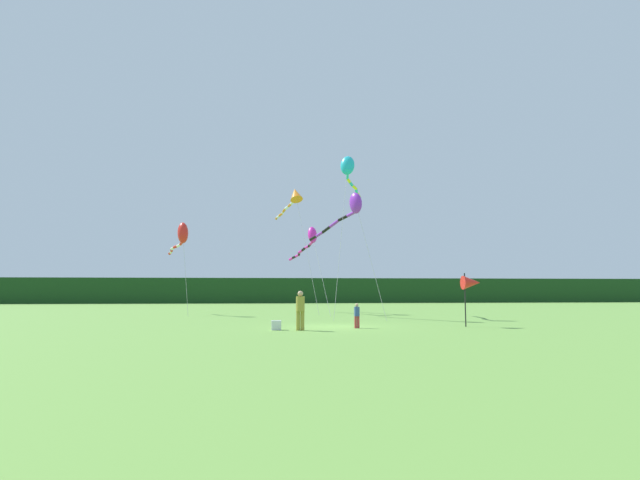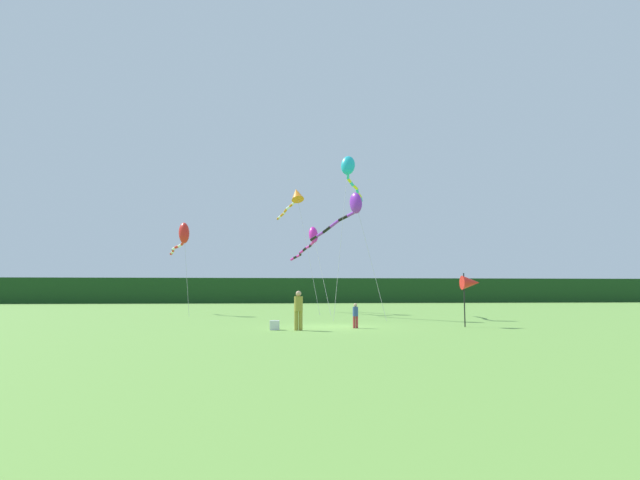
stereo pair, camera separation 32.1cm
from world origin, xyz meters
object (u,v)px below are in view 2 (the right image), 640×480
object	(u,v)px
cooler_box	(275,325)
kite_magenta	(311,239)
kite_purple	(350,209)
banner_flag_pole	(471,283)
kite_cyan	(349,170)
person_adult	(298,308)
person_child	(355,314)
kite_orange	(295,197)
kite_red	(183,235)

from	to	relation	value
cooler_box	kite_magenta	world-z (taller)	kite_magenta
kite_purple	kite_magenta	size ratio (longest dim) A/B	0.87
banner_flag_pole	kite_cyan	distance (m)	13.65
person_adult	kite_purple	distance (m)	11.71
banner_flag_pole	kite_magenta	world-z (taller)	kite_magenta
banner_flag_pole	kite_purple	xyz separation A→B (m)	(-4.77, 7.86, 4.91)
kite_magenta	kite_cyan	distance (m)	6.98
person_child	banner_flag_pole	size ratio (longest dim) A/B	0.44
person_adult	kite_cyan	bearing A→B (deg)	70.02
kite_purple	kite_cyan	distance (m)	3.84
person_adult	person_child	bearing A→B (deg)	20.49
kite_orange	kite_red	distance (m)	9.81
kite_red	person_adult	bearing A→B (deg)	-62.98
kite_purple	kite_cyan	bearing A→B (deg)	82.32
kite_orange	kite_cyan	distance (m)	7.83
cooler_box	banner_flag_pole	bearing A→B (deg)	5.86
person_child	kite_red	xyz separation A→B (m)	(-10.45, 14.00, 5.17)
person_child	kite_orange	distance (m)	19.65
person_child	banner_flag_pole	xyz separation A→B (m)	(5.86, 0.33, 1.50)
cooler_box	person_adult	bearing A→B (deg)	-19.20
person_child	cooler_box	size ratio (longest dim) A/B	2.67
person_child	kite_magenta	world-z (taller)	kite_magenta
person_child	cooler_box	bearing A→B (deg)	-170.16
banner_flag_pole	kite_red	size ratio (longest dim) A/B	0.39
banner_flag_pole	kite_magenta	xyz separation A→B (m)	(-6.77, 14.96, 3.57)
kite_purple	kite_red	distance (m)	12.97
person_child	kite_purple	world-z (taller)	kite_purple
kite_purple	kite_cyan	world-z (taller)	kite_cyan
person_adult	person_child	distance (m)	2.99
person_child	kite_magenta	xyz separation A→B (m)	(-0.91, 15.29, 5.07)
banner_flag_pole	kite_purple	size ratio (longest dim) A/B	0.33
person_adult	kite_purple	world-z (taller)	kite_purple
kite_purple	banner_flag_pole	bearing A→B (deg)	-58.74
person_child	kite_orange	size ratio (longest dim) A/B	0.11
kite_magenta	banner_flag_pole	bearing A→B (deg)	-65.64
person_adult	kite_purple	bearing A→B (deg)	67.27
kite_magenta	kite_red	distance (m)	9.62
cooler_box	kite_red	world-z (taller)	kite_red
kite_magenta	kite_red	world-z (taller)	kite_red
person_adult	kite_red	world-z (taller)	kite_red
kite_cyan	kite_orange	bearing A→B (deg)	115.83
kite_red	kite_orange	bearing A→B (deg)	22.22
person_child	kite_red	bearing A→B (deg)	126.74
cooler_box	kite_magenta	xyz separation A→B (m)	(2.93, 15.96, 5.51)
cooler_box	kite_magenta	size ratio (longest dim) A/B	0.05
banner_flag_pole	kite_magenta	size ratio (longest dim) A/B	0.28
person_adult	banner_flag_pole	xyz separation A→B (m)	(8.64, 1.37, 1.16)
banner_flag_pole	kite_purple	world-z (taller)	kite_purple
cooler_box	kite_red	bearing A→B (deg)	114.23
kite_magenta	kite_red	size ratio (longest dim) A/B	1.37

